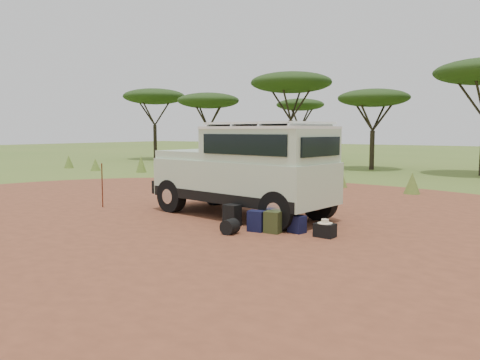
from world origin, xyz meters
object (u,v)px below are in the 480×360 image
Objects in this scene: backpack_olive at (273,222)px; hard_case at (325,230)px; backpack_black at (232,215)px; backpack_navy at (256,221)px; safari_vehicle at (247,172)px; duffel_navy at (297,224)px; walking_staff at (102,186)px.

backpack_olive is 1.19m from hard_case.
backpack_olive is (1.22, -0.11, -0.02)m from backpack_black.
backpack_olive reaches higher than backpack_navy.
backpack_black reaches higher than backpack_navy.
safari_vehicle is 2.56m from duffel_navy.
backpack_black is at bearing -160.27° from duffel_navy.
safari_vehicle is 10.18× the size of backpack_black.
backpack_olive is at bearing -162.07° from hard_case.
duffel_navy is (2.10, -1.04, -1.02)m from safari_vehicle.
backpack_black is at bearing 169.65° from backpack_olive.
hard_case is (1.55, 0.37, -0.09)m from backpack_navy.
backpack_black is at bearing -64.64° from safari_vehicle.
safari_vehicle reaches higher than backpack_navy.
backpack_navy is 0.41m from backpack_olive.
walking_staff is (-4.31, -1.37, -0.54)m from safari_vehicle.
safari_vehicle is 11.11× the size of backpack_navy.
walking_staff is 3.51× the size of duffel_navy.
walking_staff is at bearing -172.76° from backpack_black.
hard_case is (0.71, -0.04, -0.05)m from duffel_navy.
safari_vehicle is 1.66m from backpack_black.
safari_vehicle is at bearing 165.00° from duffel_navy.
backpack_black is (0.44, -1.28, -0.96)m from safari_vehicle.
safari_vehicle is at bearing -35.18° from walking_staff.
backpack_black reaches higher than duffel_navy.
safari_vehicle reaches higher than backpack_olive.
backpack_navy is 0.93m from duffel_navy.
backpack_black reaches higher than backpack_olive.
safari_vehicle reaches higher than hard_case.
backpack_navy is 1.59m from hard_case.
hard_case is at bearing 6.89° from backpack_navy.
backpack_black is 1.09× the size of backpack_navy.
backpack_navy is at bearing -176.83° from backpack_olive.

